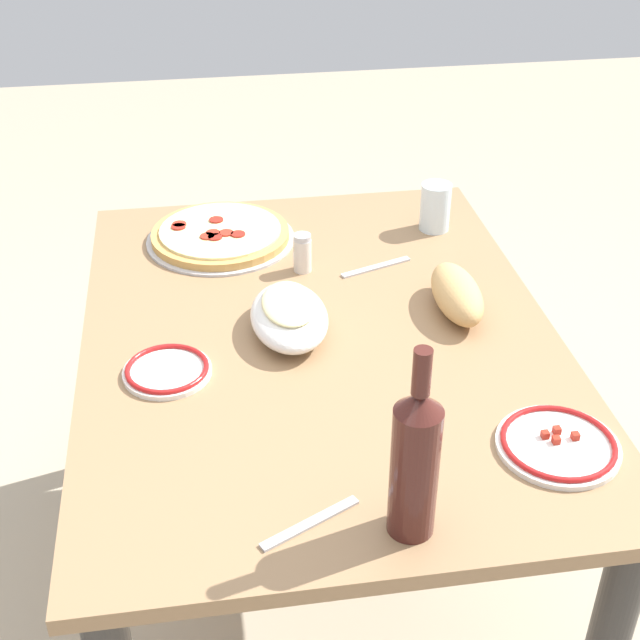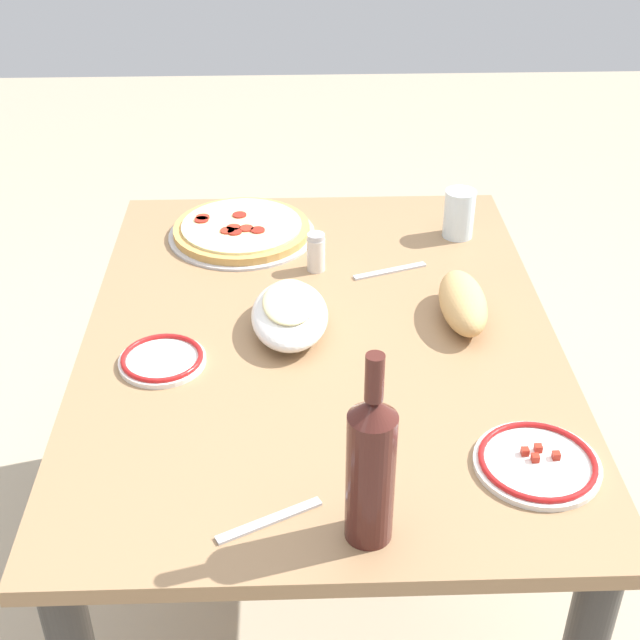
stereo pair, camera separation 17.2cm
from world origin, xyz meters
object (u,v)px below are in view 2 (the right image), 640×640
object	(u,v)px
spice_shaker	(317,252)
wine_bottle	(371,467)
bread_loaf	(463,303)
pepperoni_pizza	(242,230)
side_plate_near	(537,462)
baked_pasta_dish	(290,312)
water_glass	(459,214)
dining_table	(320,383)
side_plate_far	(162,359)

from	to	relation	value
spice_shaker	wine_bottle	bearing A→B (deg)	-176.37
bread_loaf	spice_shaker	xyz separation A→B (m)	(0.21, 0.28, 0.00)
pepperoni_pizza	side_plate_near	size ratio (longest dim) A/B	1.69
baked_pasta_dish	bread_loaf	bearing A→B (deg)	-85.98
side_plate_near	wine_bottle	bearing A→B (deg)	115.46
side_plate_near	bread_loaf	world-z (taller)	bread_loaf
wine_bottle	water_glass	xyz separation A→B (m)	(0.93, -0.28, -0.07)
dining_table	pepperoni_pizza	world-z (taller)	pepperoni_pizza
baked_pasta_dish	wine_bottle	distance (m)	0.56
side_plate_near	baked_pasta_dish	bearing A→B (deg)	43.80
pepperoni_pizza	side_plate_near	bearing A→B (deg)	-148.29
bread_loaf	spice_shaker	bearing A→B (deg)	52.82
baked_pasta_dish	side_plate_far	xyz separation A→B (m)	(-0.10, 0.24, -0.03)
pepperoni_pizza	dining_table	bearing A→B (deg)	-157.90
dining_table	side_plate_near	world-z (taller)	side_plate_near
side_plate_near	side_plate_far	world-z (taller)	side_plate_near
pepperoni_pizza	side_plate_near	distance (m)	0.96
water_glass	spice_shaker	xyz separation A→B (m)	(-0.15, 0.33, -0.01)
dining_table	water_glass	world-z (taller)	water_glass
pepperoni_pizza	water_glass	world-z (taller)	water_glass
dining_table	pepperoni_pizza	bearing A→B (deg)	22.10
dining_table	side_plate_near	xyz separation A→B (m)	(-0.40, -0.33, 0.13)
water_glass	wine_bottle	bearing A→B (deg)	163.01
side_plate_far	dining_table	bearing A→B (deg)	-72.81
pepperoni_pizza	side_plate_far	xyz separation A→B (m)	(-0.51, 0.13, -0.01)
pepperoni_pizza	bread_loaf	distance (m)	0.59
side_plate_far	pepperoni_pizza	bearing A→B (deg)	-14.04
side_plate_far	spice_shaker	bearing A→B (deg)	-41.19
water_glass	side_plate_near	distance (m)	0.80
baked_pasta_dish	side_plate_far	world-z (taller)	baked_pasta_dish
spice_shaker	baked_pasta_dish	bearing A→B (deg)	165.48
baked_pasta_dish	water_glass	world-z (taller)	water_glass
bread_loaf	spice_shaker	distance (m)	0.35
pepperoni_pizza	baked_pasta_dish	distance (m)	0.42
dining_table	baked_pasta_dish	distance (m)	0.18
bread_loaf	dining_table	bearing A→B (deg)	97.39
dining_table	side_plate_far	distance (m)	0.34
baked_pasta_dish	dining_table	bearing A→B (deg)	-102.26
dining_table	side_plate_far	world-z (taller)	side_plate_far
side_plate_near	bread_loaf	distance (m)	0.44
side_plate_far	bread_loaf	xyz separation A→B (m)	(0.13, -0.58, 0.03)
water_glass	side_plate_far	distance (m)	0.80
water_glass	spice_shaker	distance (m)	0.37
dining_table	baked_pasta_dish	bearing A→B (deg)	77.74
baked_pasta_dish	bread_loaf	world-z (taller)	bread_loaf
wine_bottle	spice_shaker	bearing A→B (deg)	3.63
water_glass	bread_loaf	distance (m)	0.37
wine_bottle	spice_shaker	world-z (taller)	wine_bottle
dining_table	bread_loaf	bearing A→B (deg)	-82.61
dining_table	pepperoni_pizza	distance (m)	0.47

